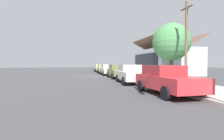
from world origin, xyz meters
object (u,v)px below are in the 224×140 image
shade_tree (171,42)px  traffic_light_main (216,9)px  fire_hydrant_red (124,73)px  car_seafoam (99,68)px  utility_pole_wooden (186,40)px  car_cherry (166,79)px  car_mustard (103,69)px  car_silver (107,70)px  car_olive (117,71)px  car_ivory (131,74)px

shade_tree → traffic_light_main: bearing=-24.5°
shade_tree → fire_hydrant_red: 7.01m
car_seafoam → utility_pole_wooden: utility_pole_wooden is taller
car_seafoam → car_cherry: bearing=-0.3°
fire_hydrant_red → car_cherry: bearing=-5.5°
car_mustard → fire_hydrant_red: car_mustard is taller
car_silver → fire_hydrant_red: car_silver is taller
car_mustard → utility_pole_wooden: size_ratio=0.60×
car_olive → car_cherry: bearing=0.6°
car_seafoam → car_olive: same height
car_mustard → car_silver: (5.26, -0.11, 0.00)m
car_olive → traffic_light_main: bearing=-0.7°
car_seafoam → car_cherry: size_ratio=0.93×
traffic_light_main → fire_hydrant_red: traffic_light_main is taller
car_seafoam → fire_hydrant_red: bearing=4.8°
car_cherry → car_silver: bearing=178.4°
car_mustard → car_olive: same height
car_silver → shade_tree: 10.16m
car_seafoam → car_ivory: 22.71m
car_seafoam → fire_hydrant_red: car_seafoam is taller
car_seafoam → utility_pole_wooden: size_ratio=0.59×
car_cherry → fire_hydrant_red: (-13.74, 1.32, -0.32)m
car_ivory → utility_pole_wooden: 6.37m
car_mustard → car_olive: size_ratio=0.94×
car_silver → shade_tree: size_ratio=0.76×
utility_pole_wooden → shade_tree: bearing=169.3°
car_olive → traffic_light_main: traffic_light_main is taller
car_ivory → car_silver: bearing=-177.0°
car_seafoam → car_silver: same height
car_olive → shade_tree: bearing=78.0°
fire_hydrant_red → car_mustard: bearing=-170.9°
car_silver → car_olive: bearing=2.1°
car_mustard → fire_hydrant_red: 9.04m
car_ivory → car_olive: bearing=-178.6°
car_olive → shade_tree: 7.14m
traffic_light_main → utility_pole_wooden: 11.58m
car_silver → car_cherry: (17.40, 0.21, 0.00)m
car_mustard → shade_tree: (12.48, 6.18, 3.40)m
fire_hydrant_red → traffic_light_main: bearing=-5.4°
utility_pole_wooden → car_seafoam: bearing=-166.7°
car_cherry → fire_hydrant_red: bearing=172.2°
car_seafoam → utility_pole_wooden: (22.38, 5.31, 3.11)m
car_olive → traffic_light_main: size_ratio=0.92×
shade_tree → utility_pole_wooden: 4.09m
car_ivory → car_cherry: same height
car_seafoam → traffic_light_main: bearing=-0.9°
car_mustard → car_olive: (11.15, 0.04, 0.00)m
car_seafoam → shade_tree: (18.38, 6.07, 3.40)m
car_silver → car_cherry: size_ratio=1.03×
car_cherry → shade_tree: shade_tree is taller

